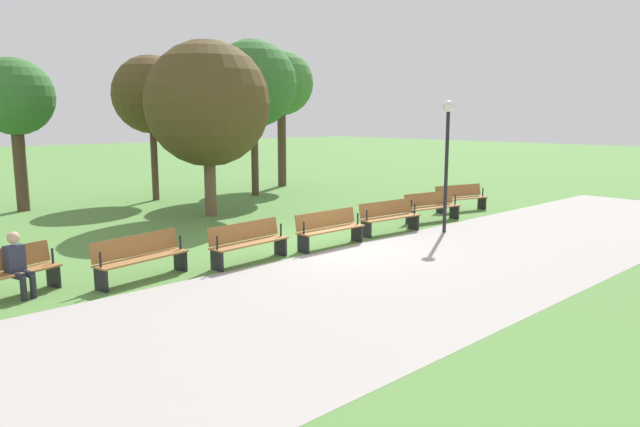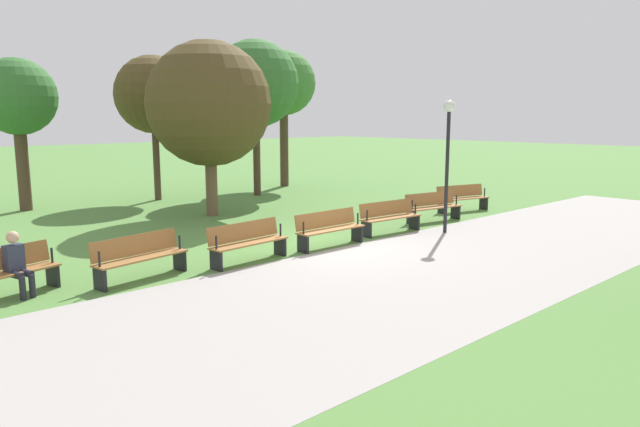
# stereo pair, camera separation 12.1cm
# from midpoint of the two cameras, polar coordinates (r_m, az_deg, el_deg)

# --- Properties ---
(ground_plane) EXTENTS (120.00, 120.00, 0.00)m
(ground_plane) POSITION_cam_midpoint_polar(r_m,az_deg,el_deg) (14.63, 0.87, -3.29)
(ground_plane) COLOR #54843D
(path_paving) EXTENTS (29.02, 5.73, 0.01)m
(path_paving) POSITION_cam_midpoint_polar(r_m,az_deg,el_deg) (12.68, 10.56, -5.43)
(path_paving) COLOR #A39E99
(path_paving) RESTS_ON ground
(bench_0) EXTENTS (2.05, 0.96, 0.89)m
(bench_0) POSITION_cam_midpoint_polar(r_m,az_deg,el_deg) (20.70, 13.43, 1.57)
(bench_0) COLOR #996633
(bench_0) RESTS_ON ground
(bench_1) EXTENTS (2.05, 0.80, 0.89)m
(bench_1) POSITION_cam_midpoint_polar(r_m,az_deg,el_deg) (18.47, 10.69, 0.74)
(bench_1) COLOR #996633
(bench_1) RESTS_ON ground
(bench_2) EXTENTS (2.03, 0.64, 0.89)m
(bench_2) POSITION_cam_midpoint_polar(r_m,az_deg,el_deg) (16.40, 6.57, -0.24)
(bench_2) COLOR #996633
(bench_2) RESTS_ON ground
(bench_3) EXTENTS (2.00, 0.47, 0.89)m
(bench_3) POSITION_cam_midpoint_polar(r_m,az_deg,el_deg) (14.58, 0.69, -1.40)
(bench_3) COLOR #996633
(bench_3) RESTS_ON ground
(bench_4) EXTENTS (2.03, 0.64, 0.89)m
(bench_4) POSITION_cam_midpoint_polar(r_m,az_deg,el_deg) (13.12, -7.32, -2.70)
(bench_4) COLOR #996633
(bench_4) RESTS_ON ground
(bench_5) EXTENTS (2.05, 0.80, 0.89)m
(bench_5) POSITION_cam_midpoint_polar(r_m,az_deg,el_deg) (12.18, -17.44, -4.01)
(bench_5) COLOR #996633
(bench_5) RESTS_ON ground
(bench_6) EXTENTS (2.05, 0.96, 0.89)m
(bench_6) POSITION_cam_midpoint_polar(r_m,az_deg,el_deg) (11.88, -28.96, -5.11)
(bench_6) COLOR #996633
(bench_6) RESTS_ON ground
(person_seated) EXTENTS (0.43, 0.58, 1.20)m
(person_seated) POSITION_cam_midpoint_polar(r_m,az_deg,el_deg) (11.82, -27.74, -4.30)
(person_seated) COLOR #2D3347
(person_seated) RESTS_ON ground
(tree_0) EXTENTS (4.02, 4.02, 5.65)m
(tree_0) POSITION_cam_midpoint_polar(r_m,az_deg,el_deg) (19.32, -11.11, 10.47)
(tree_0) COLOR brown
(tree_0) RESTS_ON ground
(tree_1) EXTENTS (2.95, 2.95, 6.24)m
(tree_1) POSITION_cam_midpoint_polar(r_m,az_deg,el_deg) (27.40, -3.95, 12.51)
(tree_1) COLOR #4C3828
(tree_1) RESTS_ON ground
(tree_2) EXTENTS (3.52, 3.52, 6.31)m
(tree_2) POSITION_cam_midpoint_polar(r_m,az_deg,el_deg) (24.21, -6.68, 12.48)
(tree_2) COLOR #4C3828
(tree_2) RESTS_ON ground
(tree_3) EXTENTS (2.97, 2.97, 5.55)m
(tree_3) POSITION_cam_midpoint_polar(r_m,az_deg,el_deg) (23.56, -16.33, 11.08)
(tree_3) COLOR #4C3828
(tree_3) RESTS_ON ground
(tree_4) EXTENTS (2.60, 2.60, 5.20)m
(tree_4) POSITION_cam_midpoint_polar(r_m,az_deg,el_deg) (22.51, -27.87, 9.92)
(tree_4) COLOR #4C3828
(tree_4) RESTS_ON ground
(lamp_post) EXTENTS (0.32, 0.32, 3.67)m
(lamp_post) POSITION_cam_midpoint_polar(r_m,az_deg,el_deg) (16.51, 12.15, 7.02)
(lamp_post) COLOR black
(lamp_post) RESTS_ON ground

